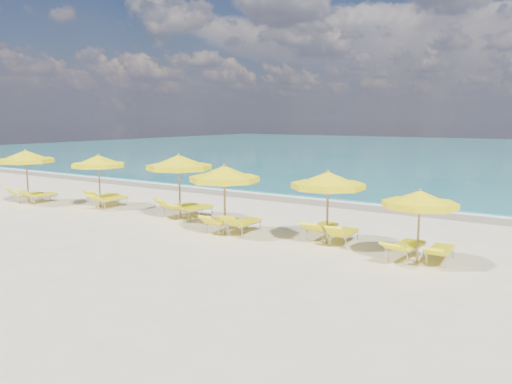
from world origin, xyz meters
The scene contains 23 objects.
ground_plane centered at (0.00, 0.00, 0.00)m, with size 120.00×120.00×0.00m, color beige.
ocean centered at (0.00, 48.00, 0.00)m, with size 120.00×80.00×0.30m, color #13696E.
wet_sand_band centered at (0.00, 7.40, 0.00)m, with size 120.00×2.60×0.01m, color tan.
foam_line centered at (0.00, 8.20, 0.00)m, with size 120.00×1.20×0.03m, color white.
whitecap_near centered at (-6.00, 17.00, 0.00)m, with size 14.00×0.36×0.05m, color white.
umbrella_1 centered at (-11.43, -0.59, 2.17)m, with size 2.55×2.55×2.54m.
umbrella_2 centered at (-7.79, 0.59, 2.04)m, with size 3.09×3.09×2.40m.
umbrella_3 centered at (-3.02, 0.59, 2.22)m, with size 2.72×2.72×2.60m.
umbrella_4 centered at (0.09, -0.60, 2.07)m, with size 2.82×2.82×2.43m.
umbrella_5 centered at (3.61, 0.11, 2.02)m, with size 3.05×3.05×2.37m.
umbrella_6 centered at (6.60, -0.43, 1.77)m, with size 2.32×2.32×2.07m.
lounger_1_left centered at (-11.93, -0.33, 0.21)m, with size 0.85×1.71×0.79m.
lounger_1_right centered at (-11.04, -0.18, 0.21)m, with size 0.61×1.76×0.75m.
lounger_2_left centered at (-8.23, 1.14, 0.22)m, with size 0.94×1.91×0.80m.
lounger_2_right centered at (-7.30, 0.75, 0.23)m, with size 0.67×1.97×0.76m.
lounger_3_left centered at (-3.43, 1.05, 0.23)m, with size 0.99×1.98×0.84m.
lounger_3_right centered at (-2.61, 1.00, 0.23)m, with size 0.85×2.04×0.73m.
lounger_4_left centered at (-0.29, -0.29, 0.21)m, with size 0.61×1.71×0.73m.
lounger_4_right centered at (0.57, -0.13, 0.23)m, with size 0.71×1.90×0.82m.
lounger_5_left centered at (3.17, 0.66, 0.23)m, with size 0.72×1.93×0.76m.
lounger_5_right centered at (4.05, 0.42, 0.21)m, with size 0.68×1.74×0.77m.
lounger_6_left centered at (6.22, -0.24, 0.22)m, with size 0.80×1.97×0.71m.
lounger_6_right centered at (7.12, -0.05, 0.20)m, with size 0.62×1.74×0.65m.
Camera 1 is at (10.20, -14.06, 3.97)m, focal length 35.00 mm.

